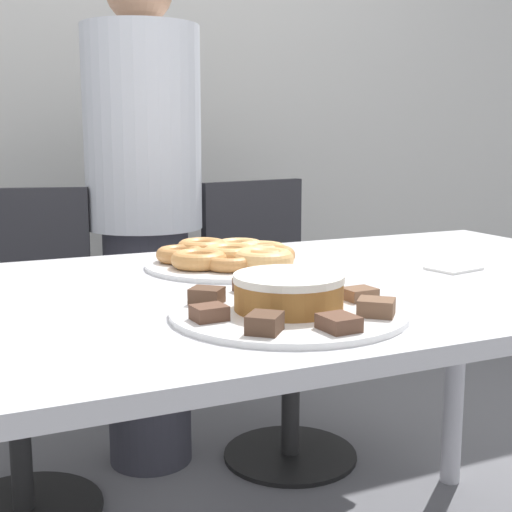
{
  "coord_description": "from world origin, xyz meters",
  "views": [
    {
      "loc": [
        -0.59,
        -1.21,
        1.06
      ],
      "look_at": [
        -0.04,
        -0.01,
        0.83
      ],
      "focal_mm": 50.0,
      "sensor_mm": 36.0,
      "label": 1
    }
  ],
  "objects_px": {
    "office_chair_left": "(19,360)",
    "napkin": "(454,268)",
    "plate_donuts": "(232,264)",
    "plate_cake": "(289,312)",
    "person_standing": "(145,209)",
    "frosted_cake": "(289,292)",
    "office_chair_right": "(280,327)"
  },
  "relations": [
    {
      "from": "office_chair_left",
      "to": "frosted_cake",
      "type": "height_order",
      "value": "office_chair_left"
    },
    {
      "from": "plate_cake",
      "to": "plate_donuts",
      "type": "distance_m",
      "value": 0.43
    },
    {
      "from": "office_chair_left",
      "to": "frosted_cake",
      "type": "distance_m",
      "value": 1.15
    },
    {
      "from": "office_chair_right",
      "to": "plate_donuts",
      "type": "bearing_deg",
      "value": -136.58
    },
    {
      "from": "plate_cake",
      "to": "office_chair_right",
      "type": "bearing_deg",
      "value": 64.03
    },
    {
      "from": "person_standing",
      "to": "office_chair_right",
      "type": "relative_size",
      "value": 1.75
    },
    {
      "from": "person_standing",
      "to": "napkin",
      "type": "relative_size",
      "value": 13.71
    },
    {
      "from": "frosted_cake",
      "to": "office_chair_right",
      "type": "bearing_deg",
      "value": 64.03
    },
    {
      "from": "person_standing",
      "to": "plate_cake",
      "type": "height_order",
      "value": "person_standing"
    },
    {
      "from": "office_chair_right",
      "to": "plate_cake",
      "type": "height_order",
      "value": "office_chair_right"
    },
    {
      "from": "office_chair_left",
      "to": "plate_cake",
      "type": "bearing_deg",
      "value": -58.3
    },
    {
      "from": "person_standing",
      "to": "plate_cake",
      "type": "bearing_deg",
      "value": -94.67
    },
    {
      "from": "person_standing",
      "to": "office_chair_left",
      "type": "distance_m",
      "value": 0.58
    },
    {
      "from": "plate_cake",
      "to": "frosted_cake",
      "type": "bearing_deg",
      "value": -135.0
    },
    {
      "from": "office_chair_left",
      "to": "napkin",
      "type": "distance_m",
      "value": 1.22
    },
    {
      "from": "plate_donuts",
      "to": "office_chair_left",
      "type": "bearing_deg",
      "value": 122.9
    },
    {
      "from": "office_chair_right",
      "to": "frosted_cake",
      "type": "distance_m",
      "value": 1.22
    },
    {
      "from": "office_chair_right",
      "to": "plate_donuts",
      "type": "height_order",
      "value": "office_chair_right"
    },
    {
      "from": "plate_cake",
      "to": "napkin",
      "type": "bearing_deg",
      "value": 21.42
    },
    {
      "from": "plate_donuts",
      "to": "napkin",
      "type": "xyz_separation_m",
      "value": [
        0.42,
        -0.23,
        -0.0
      ]
    },
    {
      "from": "plate_cake",
      "to": "frosted_cake",
      "type": "relative_size",
      "value": 2.15
    },
    {
      "from": "office_chair_left",
      "to": "plate_donuts",
      "type": "bearing_deg",
      "value": -42.23
    },
    {
      "from": "plate_cake",
      "to": "plate_donuts",
      "type": "bearing_deg",
      "value": 79.19
    },
    {
      "from": "plate_cake",
      "to": "person_standing",
      "type": "bearing_deg",
      "value": 85.33
    },
    {
      "from": "office_chair_left",
      "to": "napkin",
      "type": "height_order",
      "value": "office_chair_left"
    },
    {
      "from": "plate_donuts",
      "to": "napkin",
      "type": "relative_size",
      "value": 3.22
    },
    {
      "from": "frosted_cake",
      "to": "napkin",
      "type": "bearing_deg",
      "value": 21.42
    },
    {
      "from": "plate_donuts",
      "to": "frosted_cake",
      "type": "bearing_deg",
      "value": -100.81
    },
    {
      "from": "office_chair_left",
      "to": "frosted_cake",
      "type": "xyz_separation_m",
      "value": [
        0.31,
        -1.04,
        0.38
      ]
    },
    {
      "from": "office_chair_left",
      "to": "office_chair_right",
      "type": "relative_size",
      "value": 1.0
    },
    {
      "from": "office_chair_left",
      "to": "napkin",
      "type": "bearing_deg",
      "value": -31.23
    },
    {
      "from": "office_chair_left",
      "to": "plate_donuts",
      "type": "relative_size",
      "value": 2.44
    }
  ]
}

